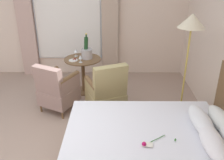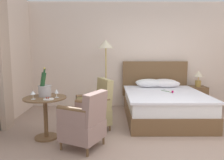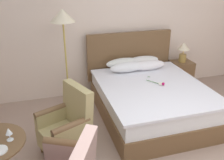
{
  "view_description": "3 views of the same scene",
  "coord_description": "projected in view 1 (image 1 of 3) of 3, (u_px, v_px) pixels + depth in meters",
  "views": [
    {
      "loc": [
        2.54,
        1.01,
        2.38
      ],
      "look_at": [
        -0.75,
        0.99,
        0.85
      ],
      "focal_mm": 40.0,
      "sensor_mm": 36.0,
      "label": 1
    },
    {
      "loc": [
        -0.9,
        -3.2,
        1.49
      ],
      "look_at": [
        -0.87,
        0.93,
        0.94
      ],
      "focal_mm": 35.0,
      "sensor_mm": 36.0,
      "label": 2
    },
    {
      "loc": [
        -1.4,
        -1.9,
        2.31
      ],
      "look_at": [
        -0.54,
        0.99,
        0.97
      ],
      "focal_mm": 40.0,
      "sensor_mm": 36.0,
      "label": 3
    }
  ],
  "objects": [
    {
      "name": "armchair_facing_bed",
      "position": [
        57.0,
        89.0,
        4.32
      ],
      "size": [
        0.76,
        0.74,
        0.89
      ],
      "color": "brown",
      "rests_on": "ground"
    },
    {
      "name": "bed",
      "position": [
        159.0,
        155.0,
        2.92
      ],
      "size": [
        1.69,
        2.09,
        1.22
      ],
      "color": "brown",
      "rests_on": "ground"
    },
    {
      "name": "wine_glass_near_bucket",
      "position": [
        76.0,
        51.0,
        4.92
      ],
      "size": [
        0.08,
        0.08,
        0.14
      ],
      "color": "white",
      "rests_on": "side_table_round"
    },
    {
      "name": "snack_plate",
      "position": [
        73.0,
        60.0,
        4.73
      ],
      "size": [
        0.17,
        0.17,
        0.04
      ],
      "color": "white",
      "rests_on": "side_table_round"
    },
    {
      "name": "floor_lamp_brass",
      "position": [
        191.0,
        30.0,
        3.58
      ],
      "size": [
        0.4,
        0.4,
        1.75
      ],
      "color": "gold",
      "rests_on": "ground"
    },
    {
      "name": "armchair_by_window",
      "position": [
        107.0,
        93.0,
        4.21
      ],
      "size": [
        0.75,
        0.75,
        0.96
      ],
      "color": "brown",
      "rests_on": "ground"
    },
    {
      "name": "side_table_round",
      "position": [
        83.0,
        71.0,
        4.94
      ],
      "size": [
        0.71,
        0.71,
        0.72
      ],
      "color": "brown",
      "rests_on": "ground"
    },
    {
      "name": "wall_window_side",
      "position": [
        68.0,
        14.0,
        5.5
      ],
      "size": [
        0.27,
        5.36,
        2.75
      ],
      "color": "beige",
      "rests_on": "ground"
    },
    {
      "name": "wine_glass_near_edge",
      "position": [
        80.0,
        57.0,
        4.61
      ],
      "size": [
        0.07,
        0.07,
        0.14
      ],
      "color": "white",
      "rests_on": "side_table_round"
    },
    {
      "name": "champagne_bucket",
      "position": [
        87.0,
        52.0,
        4.8
      ],
      "size": [
        0.22,
        0.22,
        0.5
      ],
      "color": "#ADA8AA",
      "rests_on": "side_table_round"
    }
  ]
}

